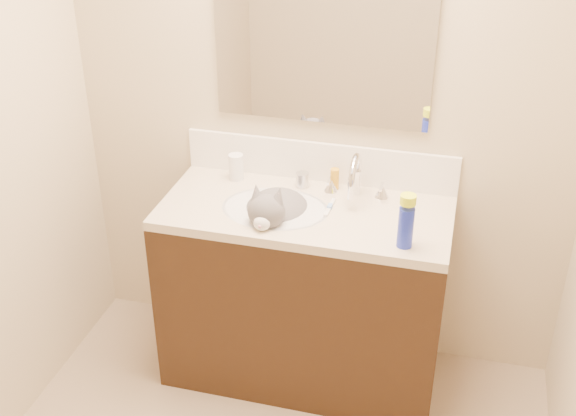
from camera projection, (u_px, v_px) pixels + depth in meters
The scene contains 16 objects.
room_shell at pixel (218, 175), 1.84m from camera, with size 2.24×2.54×2.52m.
vanity_cabinet at pixel (304, 297), 3.19m from camera, with size 1.20×0.55×0.82m, color black.
counter_slab at pixel (305, 213), 2.98m from camera, with size 1.20×0.55×0.04m, color beige.
basin at pixel (275, 223), 3.00m from camera, with size 0.45×0.36×0.14m, color silver.
faucet at pixel (355, 180), 3.00m from camera, with size 0.28×0.20×0.21m.
cat at pixel (275, 215), 2.98m from camera, with size 0.32×0.40×0.32m.
backsplash at pixel (320, 162), 3.14m from camera, with size 1.20×0.02×0.18m, color white.
mirror at pixel (323, 27), 2.86m from camera, with size 0.90×0.02×0.80m, color white.
pill_bottle at pixel (236, 167), 3.17m from camera, with size 0.06×0.06×0.12m, color white.
pill_label at pixel (236, 170), 3.18m from camera, with size 0.06×0.06×0.04m, color orange.
silver_jar at pixel (302, 180), 3.12m from camera, with size 0.06×0.06×0.07m, color #B7B7BC.
amber_bottle at pixel (335, 179), 3.09m from camera, with size 0.04×0.04×0.09m, color gold.
toothbrush at pixel (330, 207), 2.96m from camera, with size 0.02×0.15×0.01m, color white.
toothbrush_head at pixel (330, 207), 2.96m from camera, with size 0.02×0.03×0.02m, color #6C9AE6.
spray_can at pixel (406, 227), 2.67m from camera, with size 0.06×0.06×0.16m, color #1A29BA.
spray_cap at pixel (408, 200), 2.62m from camera, with size 0.06×0.06×0.04m, color #DBF419.
Camera 1 is at (0.59, -1.54, 2.31)m, focal length 45.00 mm.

